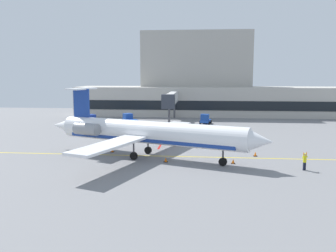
% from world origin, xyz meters
% --- Properties ---
extents(ground, '(120.00, 120.00, 0.11)m').
position_xyz_m(ground, '(-0.00, 0.00, -0.05)').
color(ground, slate).
extents(terminal_building, '(68.65, 11.96, 20.32)m').
position_xyz_m(terminal_building, '(5.83, 46.31, 6.97)').
color(terminal_building, '#B7B2A8').
rests_on(terminal_building, ground).
extents(jet_bridge_west, '(2.40, 17.24, 6.26)m').
position_xyz_m(jet_bridge_west, '(-2.39, 30.67, 4.87)').
color(jet_bridge_west, silver).
rests_on(jet_bridge_west, ground).
extents(regional_jet, '(28.41, 24.00, 8.19)m').
position_xyz_m(regional_jet, '(-2.80, -0.15, 3.04)').
color(regional_jet, white).
rests_on(regional_jet, ground).
extents(baggage_tug, '(3.85, 4.34, 1.86)m').
position_xyz_m(baggage_tug, '(-11.15, 30.25, 0.87)').
color(baggage_tug, '#1E4CB2').
rests_on(baggage_tug, ground).
extents(pushback_tractor, '(4.24, 4.19, 2.23)m').
position_xyz_m(pushback_tractor, '(-17.18, 24.44, 1.01)').
color(pushback_tractor, '#19389E').
rests_on(pushback_tractor, ground).
extents(belt_loader, '(2.54, 3.37, 2.08)m').
position_xyz_m(belt_loader, '(4.55, 29.47, 0.94)').
color(belt_loader, '#1E4CB2').
rests_on(belt_loader, ground).
extents(marshaller, '(0.74, 0.53, 1.93)m').
position_xyz_m(marshaller, '(14.62, -4.46, 0.98)').
color(marshaller, '#191E33').
rests_on(marshaller, ground).
extents(safety_cone_alpha, '(0.47, 0.47, 0.55)m').
position_xyz_m(safety_cone_alpha, '(7.43, -2.33, 0.25)').
color(safety_cone_alpha, orange).
rests_on(safety_cone_alpha, ground).
extents(safety_cone_bravo, '(0.47, 0.47, 0.55)m').
position_xyz_m(safety_cone_bravo, '(10.45, 1.62, 0.25)').
color(safety_cone_bravo, orange).
rests_on(safety_cone_bravo, ground).
extents(safety_cone_charlie, '(0.47, 0.47, 0.55)m').
position_xyz_m(safety_cone_charlie, '(-7.59, 2.28, 0.25)').
color(safety_cone_charlie, orange).
rests_on(safety_cone_charlie, ground).
extents(safety_cone_delta, '(0.47, 0.47, 0.55)m').
position_xyz_m(safety_cone_delta, '(-0.19, -2.33, 0.25)').
color(safety_cone_delta, orange).
rests_on(safety_cone_delta, ground).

